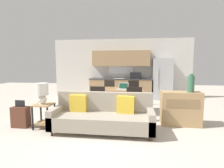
{
  "coord_description": "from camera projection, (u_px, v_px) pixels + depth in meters",
  "views": [
    {
      "loc": [
        0.64,
        -3.57,
        1.52
      ],
      "look_at": [
        -0.02,
        1.5,
        0.95
      ],
      "focal_mm": 28.0,
      "sensor_mm": 36.0,
      "label": 1
    }
  ],
  "objects": [
    {
      "name": "side_table",
      "position": [
        44.0,
        112.0,
        4.18
      ],
      "size": [
        0.41,
        0.41,
        0.58
      ],
      "color": "tan",
      "rests_on": "ground_plane"
    },
    {
      "name": "vase",
      "position": [
        191.0,
        84.0,
        4.24
      ],
      "size": [
        0.16,
        0.16,
        0.44
      ],
      "color": "#336047",
      "rests_on": "credenza"
    },
    {
      "name": "laptop",
      "position": [
        123.0,
        88.0,
        5.45
      ],
      "size": [
        0.38,
        0.34,
        0.2
      ],
      "rotation": [
        0.0,
        0.0,
        -0.31
      ],
      "color": "#B7BABC",
      "rests_on": "dining_table"
    },
    {
      "name": "refrigerator",
      "position": [
        162.0,
        79.0,
        7.62
      ],
      "size": [
        0.8,
        0.69,
        1.78
      ],
      "color": "#B7BABC",
      "rests_on": "ground_plane"
    },
    {
      "name": "kitchen_counter",
      "position": [
        121.0,
        80.0,
        7.94
      ],
      "size": [
        2.78,
        0.65,
        2.15
      ],
      "color": "tan",
      "rests_on": "ground_plane"
    },
    {
      "name": "ground_plane",
      "position": [
        104.0,
        135.0,
        3.77
      ],
      "size": [
        20.0,
        20.0,
        0.0
      ],
      "primitive_type": "plane",
      "color": "beige"
    },
    {
      "name": "wall_back",
      "position": [
        121.0,
        68.0,
        8.18
      ],
      "size": [
        6.4,
        0.07,
        2.7
      ],
      "color": "silver",
      "rests_on": "ground_plane"
    },
    {
      "name": "dining_chair_near_right",
      "position": [
        134.0,
        102.0,
        4.68
      ],
      "size": [
        0.43,
        0.43,
        0.94
      ],
      "rotation": [
        0.0,
        0.0,
        3.17
      ],
      "color": "black",
      "rests_on": "ground_plane"
    },
    {
      "name": "credenza",
      "position": [
        180.0,
        108.0,
        4.37
      ],
      "size": [
        0.95,
        0.42,
        0.85
      ],
      "color": "tan",
      "rests_on": "ground_plane"
    },
    {
      "name": "dining_chair_far_right",
      "position": [
        134.0,
        92.0,
        6.38
      ],
      "size": [
        0.48,
        0.48,
        0.94
      ],
      "rotation": [
        0.0,
        0.0,
        0.15
      ],
      "color": "black",
      "rests_on": "ground_plane"
    },
    {
      "name": "dining_chair_far_left",
      "position": [
        109.0,
        92.0,
        6.49
      ],
      "size": [
        0.47,
        0.47,
        0.94
      ],
      "rotation": [
        0.0,
        0.0,
        -0.12
      ],
      "color": "black",
      "rests_on": "ground_plane"
    },
    {
      "name": "dining_chair_near_left",
      "position": [
        99.0,
        101.0,
        4.8
      ],
      "size": [
        0.44,
        0.44,
        0.94
      ],
      "rotation": [
        0.0,
        0.0,
        3.09
      ],
      "color": "black",
      "rests_on": "ground_plane"
    },
    {
      "name": "couch",
      "position": [
        103.0,
        117.0,
        4.0
      ],
      "size": [
        2.28,
        0.8,
        0.87
      ],
      "color": "#3D2D1E",
      "rests_on": "ground_plane"
    },
    {
      "name": "dining_table",
      "position": [
        119.0,
        91.0,
        5.55
      ],
      "size": [
        1.49,
        0.99,
        0.75
      ],
      "color": "olive",
      "rests_on": "ground_plane"
    },
    {
      "name": "table_lamp",
      "position": [
        42.0,
        92.0,
        4.1
      ],
      "size": [
        0.29,
        0.29,
        0.51
      ],
      "color": "silver",
      "rests_on": "side_table"
    },
    {
      "name": "suitcase",
      "position": [
        21.0,
        117.0,
        4.25
      ],
      "size": [
        0.4,
        0.22,
        0.66
      ],
      "color": "brown",
      "rests_on": "ground_plane"
    }
  ]
}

